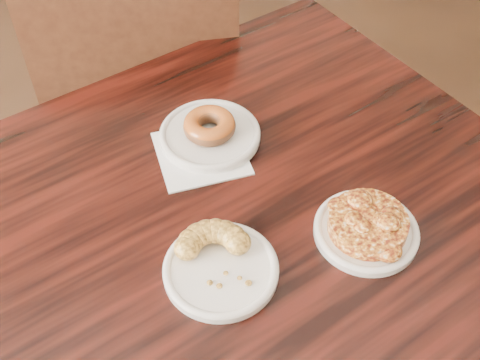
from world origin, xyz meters
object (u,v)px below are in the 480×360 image
object	(u,v)px
cafe_table	(261,335)
cruller_fragment	(220,261)
apple_fritter	(369,221)
glazed_donut	(209,126)
chair_far	(144,95)

from	to	relation	value
cafe_table	cruller_fragment	xyz separation A→B (m)	(-0.10, -0.07, 0.40)
cafe_table	apple_fritter	distance (m)	0.43
glazed_donut	apple_fritter	distance (m)	0.32
cafe_table	chair_far	distance (m)	0.72
chair_far	apple_fritter	xyz separation A→B (m)	(0.22, -0.78, 0.33)
apple_fritter	chair_far	bearing A→B (deg)	105.60
cafe_table	cruller_fragment	size ratio (longest dim) A/B	7.20
glazed_donut	apple_fritter	xyz separation A→B (m)	(0.17, -0.27, -0.00)
cruller_fragment	glazed_donut	bearing A→B (deg)	77.75
cafe_table	cruller_fragment	world-z (taller)	cruller_fragment
chair_far	glazed_donut	xyz separation A→B (m)	(0.05, -0.51, 0.33)
chair_far	cafe_table	bearing A→B (deg)	104.38
cruller_fragment	apple_fritter	bearing A→B (deg)	0.16
apple_fritter	cruller_fragment	size ratio (longest dim) A/B	1.24
glazed_donut	cruller_fragment	size ratio (longest dim) A/B	0.71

